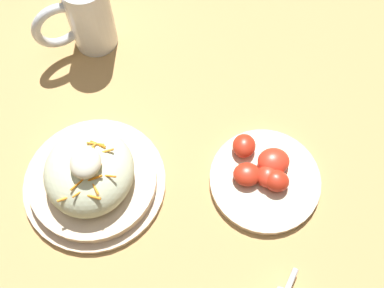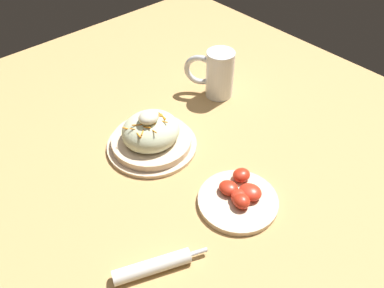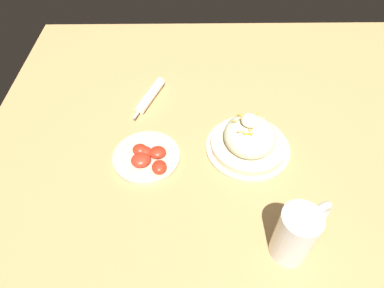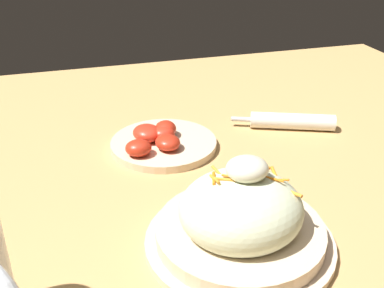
{
  "view_description": "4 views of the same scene",
  "coord_description": "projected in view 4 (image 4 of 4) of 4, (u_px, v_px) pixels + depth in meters",
  "views": [
    {
      "loc": [
        -0.29,
        -0.15,
        0.72
      ],
      "look_at": [
        0.03,
        -0.12,
        0.06
      ],
      "focal_mm": 44.13,
      "sensor_mm": 36.0,
      "label": 1
    },
    {
      "loc": [
        -0.46,
        -0.6,
        0.71
      ],
      "look_at": [
        -0.01,
        -0.1,
        0.08
      ],
      "focal_mm": 37.77,
      "sensor_mm": 36.0,
      "label": 2
    },
    {
      "loc": [
        0.56,
        -0.13,
        0.69
      ],
      "look_at": [
        0.02,
        -0.12,
        0.08
      ],
      "focal_mm": 30.88,
      "sensor_mm": 36.0,
      "label": 3
    },
    {
      "loc": [
        0.15,
        0.44,
        0.37
      ],
      "look_at": [
        -0.01,
        -0.09,
        0.08
      ],
      "focal_mm": 43.54,
      "sensor_mm": 36.0,
      "label": 4
    }
  ],
  "objects": [
    {
      "name": "napkin_roll",
      "position": [
        291.0,
        121.0,
        0.85
      ],
      "size": [
        0.18,
        0.09,
        0.03
      ],
      "color": "white",
      "rests_on": "ground_plane"
    },
    {
      "name": "tomato_plate",
      "position": [
        159.0,
        142.0,
        0.78
      ],
      "size": [
        0.18,
        0.18,
        0.04
      ],
      "color": "beige",
      "rests_on": "ground_plane"
    },
    {
      "name": "salad_plate",
      "position": [
        240.0,
        220.0,
        0.55
      ],
      "size": [
        0.23,
        0.23,
        0.12
      ],
      "color": "beige",
      "rests_on": "ground_plane"
    },
    {
      "name": "ground_plane",
      "position": [
        208.0,
        234.0,
        0.59
      ],
      "size": [
        1.43,
        1.43,
        0.0
      ],
      "primitive_type": "plane",
      "color": "tan"
    }
  ]
}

